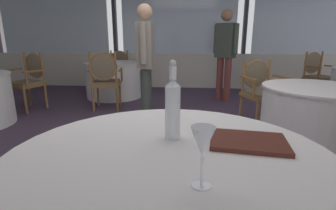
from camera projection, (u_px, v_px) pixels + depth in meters
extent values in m
plane|color=#47384C|center=(158.00, 157.00, 2.57)|extent=(13.72, 13.72, 0.00)
cube|color=silver|center=(178.00, 71.00, 6.27)|extent=(10.06, 0.12, 0.85)
cube|color=silver|center=(54.00, 19.00, 6.24)|extent=(2.78, 0.02, 1.67)
cube|color=silver|center=(179.00, 18.00, 5.97)|extent=(2.78, 0.02, 1.67)
cube|color=#333338|center=(114.00, 18.00, 6.09)|extent=(0.08, 0.14, 1.67)
cube|color=silver|center=(316.00, 17.00, 5.70)|extent=(2.78, 0.02, 1.67)
cube|color=#333338|center=(246.00, 17.00, 5.81)|extent=(0.08, 0.14, 1.67)
cylinder|color=white|center=(170.00, 156.00, 1.01)|extent=(1.35, 1.35, 0.02)
cylinder|color=white|center=(173.00, 112.00, 1.14)|extent=(0.07, 0.07, 0.25)
cone|color=white|center=(173.00, 83.00, 1.11)|extent=(0.07, 0.07, 0.03)
cylinder|color=white|center=(173.00, 73.00, 1.10)|extent=(0.03, 0.03, 0.06)
sphere|color=silver|center=(173.00, 63.00, 1.09)|extent=(0.03, 0.03, 0.03)
cylinder|color=white|center=(201.00, 185.00, 0.79)|extent=(0.06, 0.06, 0.00)
cylinder|color=white|center=(202.00, 171.00, 0.77)|extent=(0.01, 0.01, 0.10)
cone|color=white|center=(203.00, 142.00, 0.75)|extent=(0.08, 0.08, 0.10)
cube|color=#512319|center=(248.00, 141.00, 1.10)|extent=(0.36, 0.27, 0.02)
cylinder|color=white|center=(113.00, 63.00, 5.12)|extent=(1.18, 1.18, 0.02)
cylinder|color=white|center=(114.00, 80.00, 5.22)|extent=(1.14, 1.14, 0.71)
cube|color=olive|center=(106.00, 84.00, 4.30)|extent=(0.53, 0.53, 0.05)
cube|color=#75664C|center=(106.00, 82.00, 4.29)|extent=(0.49, 0.49, 0.04)
cylinder|color=olive|center=(98.00, 95.00, 4.54)|extent=(0.04, 0.04, 0.41)
cylinder|color=olive|center=(120.00, 94.00, 4.57)|extent=(0.04, 0.04, 0.41)
cylinder|color=olive|center=(93.00, 100.00, 4.15)|extent=(0.04, 0.04, 0.41)
cylinder|color=olive|center=(117.00, 99.00, 4.18)|extent=(0.04, 0.04, 0.41)
cylinder|color=olive|center=(91.00, 68.00, 4.02)|extent=(0.04, 0.04, 0.54)
cylinder|color=olive|center=(116.00, 68.00, 4.05)|extent=(0.04, 0.04, 0.54)
ellipsoid|color=#75664C|center=(103.00, 67.00, 4.01)|extent=(0.39, 0.11, 0.45)
torus|color=olive|center=(103.00, 67.00, 4.01)|extent=(0.46, 0.11, 0.46)
cube|color=olive|center=(91.00, 70.00, 4.24)|extent=(0.10, 0.37, 0.03)
cylinder|color=olive|center=(93.00, 75.00, 4.40)|extent=(0.03, 0.03, 0.22)
cube|color=olive|center=(120.00, 70.00, 4.27)|extent=(0.10, 0.37, 0.03)
cylinder|color=olive|center=(122.00, 75.00, 4.44)|extent=(0.03, 0.03, 0.22)
cube|color=olive|center=(119.00, 72.00, 6.09)|extent=(0.53, 0.53, 0.05)
cube|color=#75664C|center=(119.00, 70.00, 6.08)|extent=(0.49, 0.49, 0.04)
cylinder|color=olive|center=(127.00, 82.00, 5.97)|extent=(0.04, 0.04, 0.40)
cylinder|color=olive|center=(110.00, 82.00, 5.94)|extent=(0.04, 0.04, 0.40)
cylinder|color=olive|center=(128.00, 79.00, 6.36)|extent=(0.04, 0.04, 0.40)
cylinder|color=olive|center=(112.00, 79.00, 6.33)|extent=(0.04, 0.04, 0.40)
cylinder|color=olive|center=(127.00, 60.00, 6.23)|extent=(0.04, 0.04, 0.48)
cylinder|color=olive|center=(111.00, 60.00, 6.20)|extent=(0.04, 0.04, 0.48)
ellipsoid|color=#75664C|center=(119.00, 59.00, 6.23)|extent=(0.39, 0.11, 0.40)
torus|color=olive|center=(119.00, 59.00, 6.23)|extent=(0.42, 0.10, 0.42)
cube|color=olive|center=(129.00, 62.00, 6.03)|extent=(0.10, 0.37, 0.03)
cylinder|color=olive|center=(129.00, 67.00, 5.92)|extent=(0.03, 0.03, 0.22)
cube|color=olive|center=(108.00, 62.00, 5.99)|extent=(0.10, 0.37, 0.03)
cylinder|color=olive|center=(107.00, 67.00, 5.89)|extent=(0.03, 0.03, 0.22)
cylinder|color=white|center=(318.00, 88.00, 2.45)|extent=(1.04, 1.04, 0.02)
cylinder|color=white|center=(312.00, 123.00, 2.55)|extent=(1.01, 1.01, 0.71)
cube|color=olive|center=(263.00, 96.00, 3.33)|extent=(0.58, 0.58, 0.05)
cube|color=#75664C|center=(263.00, 93.00, 3.32)|extent=(0.54, 0.54, 0.04)
cylinder|color=olive|center=(284.00, 116.00, 3.25)|extent=(0.04, 0.04, 0.42)
cylinder|color=olive|center=(257.00, 118.00, 3.16)|extent=(0.04, 0.04, 0.42)
cylinder|color=olive|center=(265.00, 108.00, 3.63)|extent=(0.04, 0.04, 0.42)
cylinder|color=olive|center=(241.00, 110.00, 3.53)|extent=(0.04, 0.04, 0.42)
cylinder|color=olive|center=(269.00, 75.00, 3.50)|extent=(0.04, 0.04, 0.45)
cylinder|color=olive|center=(243.00, 76.00, 3.41)|extent=(0.04, 0.04, 0.45)
ellipsoid|color=#75664C|center=(256.00, 74.00, 3.46)|extent=(0.39, 0.17, 0.37)
torus|color=olive|center=(256.00, 74.00, 3.46)|extent=(0.38, 0.16, 0.39)
cube|color=olive|center=(282.00, 77.00, 3.31)|extent=(0.15, 0.36, 0.03)
cylinder|color=olive|center=(289.00, 87.00, 3.20)|extent=(0.03, 0.03, 0.22)
cube|color=olive|center=(249.00, 79.00, 3.19)|extent=(0.15, 0.36, 0.03)
cylinder|color=olive|center=(254.00, 89.00, 3.09)|extent=(0.03, 0.03, 0.22)
cube|color=olive|center=(26.00, 85.00, 4.20)|extent=(0.58, 0.58, 0.05)
cube|color=#75664C|center=(25.00, 82.00, 4.19)|extent=(0.53, 0.53, 0.04)
cylinder|color=olive|center=(26.00, 102.00, 4.01)|extent=(0.04, 0.04, 0.41)
cylinder|color=olive|center=(9.00, 100.00, 4.16)|extent=(0.04, 0.04, 0.41)
cylinder|color=olive|center=(46.00, 97.00, 4.36)|extent=(0.04, 0.04, 0.41)
cylinder|color=olive|center=(30.00, 95.00, 4.51)|extent=(0.04, 0.04, 0.41)
cylinder|color=olive|center=(42.00, 68.00, 4.23)|extent=(0.04, 0.04, 0.51)
cylinder|color=olive|center=(26.00, 67.00, 4.38)|extent=(0.04, 0.04, 0.51)
ellipsoid|color=#75664C|center=(34.00, 66.00, 4.32)|extent=(0.39, 0.17, 0.43)
torus|color=olive|center=(34.00, 66.00, 4.32)|extent=(0.43, 0.16, 0.44)
cube|color=olive|center=(33.00, 71.00, 4.03)|extent=(0.15, 0.36, 0.03)
cylinder|color=olive|center=(27.00, 79.00, 3.93)|extent=(0.03, 0.03, 0.22)
cube|color=olive|center=(12.00, 70.00, 4.21)|extent=(0.15, 0.36, 0.03)
cylinder|color=olive|center=(5.00, 77.00, 4.12)|extent=(0.03, 0.03, 0.22)
cube|color=olive|center=(320.00, 79.00, 4.87)|extent=(0.60, 0.60, 0.05)
cube|color=#75664C|center=(320.00, 77.00, 4.86)|extent=(0.55, 0.55, 0.04)
cylinder|color=olive|center=(335.00, 92.00, 4.80)|extent=(0.04, 0.04, 0.40)
cylinder|color=olive|center=(319.00, 93.00, 4.68)|extent=(0.04, 0.04, 0.40)
cylinder|color=olive|center=(317.00, 88.00, 5.17)|extent=(0.04, 0.04, 0.40)
cylinder|color=olive|center=(302.00, 89.00, 5.05)|extent=(0.04, 0.04, 0.40)
cylinder|color=olive|center=(321.00, 64.00, 5.04)|extent=(0.04, 0.04, 0.50)
cylinder|color=olive|center=(306.00, 64.00, 4.92)|extent=(0.04, 0.04, 0.50)
ellipsoid|color=#75664C|center=(313.00, 63.00, 4.99)|extent=(0.38, 0.20, 0.42)
torus|color=olive|center=(313.00, 63.00, 4.99)|extent=(0.41, 0.20, 0.43)
cube|color=olive|center=(333.00, 66.00, 4.86)|extent=(0.18, 0.35, 0.03)
cube|color=olive|center=(313.00, 67.00, 4.71)|extent=(0.18, 0.35, 0.03)
cylinder|color=olive|center=(318.00, 74.00, 4.61)|extent=(0.03, 0.03, 0.22)
cylinder|color=brown|center=(220.00, 79.00, 4.94)|extent=(0.13, 0.13, 0.85)
cylinder|color=brown|center=(227.00, 80.00, 4.82)|extent=(0.13, 0.13, 0.85)
cube|color=#424C42|center=(226.00, 41.00, 4.69)|extent=(0.40, 0.39, 0.63)
sphere|color=#9E7051|center=(227.00, 15.00, 4.58)|extent=(0.22, 0.22, 0.22)
cylinder|color=#424C42|center=(216.00, 39.00, 4.84)|extent=(0.09, 0.09, 0.54)
cylinder|color=#424C42|center=(236.00, 39.00, 4.53)|extent=(0.09, 0.09, 0.54)
cylinder|color=#424C42|center=(146.00, 97.00, 3.46)|extent=(0.13, 0.13, 0.80)
cylinder|color=#424C42|center=(147.00, 95.00, 3.63)|extent=(0.13, 0.13, 0.80)
cube|color=gray|center=(145.00, 46.00, 3.36)|extent=(0.21, 0.37, 0.60)
sphere|color=tan|center=(145.00, 12.00, 3.25)|extent=(0.21, 0.21, 0.21)
cylinder|color=gray|center=(143.00, 44.00, 3.14)|extent=(0.09, 0.09, 0.51)
cylinder|color=gray|center=(148.00, 43.00, 3.57)|extent=(0.09, 0.09, 0.51)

